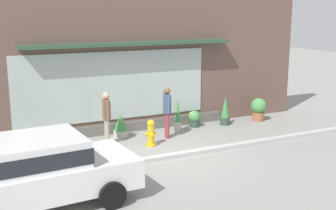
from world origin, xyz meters
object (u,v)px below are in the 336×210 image
Objects in this scene: parked_car_white at (34,168)px; potted_plant_window_center at (225,111)px; potted_plant_by_entrance at (194,118)px; potted_plant_window_right at (121,126)px; pedestrian_passerby at (106,114)px; potted_plant_corner_tall at (178,116)px; pedestrian_with_handbag at (167,108)px; potted_plant_doorstep at (259,108)px; fire_hydrant at (151,133)px.

parked_car_white reaches higher than potted_plant_window_center.
potted_plant_window_right is (-2.85, -0.01, 0.06)m from potted_plant_by_entrance.
pedestrian_passerby is 1.43× the size of potted_plant_corner_tall.
pedestrian_passerby is (-2.03, 0.18, -0.02)m from pedestrian_with_handbag.
potted_plant_doorstep is (2.68, -0.29, 0.17)m from potted_plant_by_entrance.
potted_plant_by_entrance is at bearing 16.80° from potted_plant_corner_tall.
potted_plant_corner_tall is (-1.99, -0.00, 0.06)m from potted_plant_window_center.
fire_hydrant is 0.79× the size of potted_plant_window_center.
fire_hydrant is at bearing -162.12° from potted_plant_window_center.
parked_car_white reaches higher than potted_plant_window_right.
pedestrian_with_handbag reaches higher than potted_plant_by_entrance.
pedestrian_with_handbag is at bearing -151.61° from potted_plant_by_entrance.
parked_car_white is 8.52m from potted_plant_window_center.
parked_car_white is at bearing -144.19° from potted_plant_corner_tall.
potted_plant_by_entrance is (1.51, 0.82, -0.69)m from pedestrian_with_handbag.
fire_hydrant is at bearing -143.41° from potted_plant_corner_tall.
potted_plant_window_center is at bearing -3.32° from potted_plant_window_right.
pedestrian_passerby reaches higher than fire_hydrant.
potted_plant_window_center is 1.50m from potted_plant_doorstep.
parked_car_white is at bearing -144.49° from fire_hydrant.
potted_plant_window_center is 1.76× the size of potted_plant_by_entrance.
potted_plant_window_right is (0.69, 0.62, -0.61)m from pedestrian_passerby.
parked_car_white is 9.85m from potted_plant_doorstep.
potted_plant_window_center is 1.35× the size of potted_plant_window_right.
pedestrian_with_handbag reaches higher than potted_plant_window_center.
potted_plant_window_center is 1.20× the size of potted_plant_doorstep.
potted_plant_by_entrance is at bearing 173.84° from potted_plant_doorstep.
pedestrian_passerby is at bearing 48.38° from parked_car_white.
potted_plant_corner_tall is at bearing 36.59° from fire_hydrant.
parked_car_white is at bearing -129.56° from potted_plant_window_right.
fire_hydrant is at bearing -69.47° from potted_plant_window_right.
potted_plant_corner_tall is (-3.49, 0.04, 0.08)m from potted_plant_doorstep.
potted_plant_by_entrance is 0.51× the size of potted_plant_corner_tall.
potted_plant_window_right is (-4.03, 0.23, -0.13)m from potted_plant_window_center.
potted_plant_corner_tall is (0.70, 0.57, -0.44)m from pedestrian_with_handbag.
potted_plant_window_right is at bearing 110.53° from fire_hydrant.
pedestrian_with_handbag reaches higher than parked_car_white.
potted_plant_doorstep is (5.53, -0.28, 0.11)m from potted_plant_window_right.
pedestrian_with_handbag is 2.18× the size of potted_plant_window_right.
potted_plant_doorstep is 0.75× the size of potted_plant_corner_tall.
potted_plant_by_entrance is 2.70m from potted_plant_doorstep.
pedestrian_passerby reaches higher than potted_plant_window_center.
potted_plant_doorstep is at bearing -0.72° from potted_plant_corner_tall.
pedestrian_with_handbag is 1.69m from potted_plant_window_right.
pedestrian_with_handbag reaches higher than potted_plant_doorstep.
potted_plant_doorstep is at bearing -71.39° from pedestrian_with_handbag.
potted_plant_window_right is 2.06m from potted_plant_corner_tall.
potted_plant_doorstep is at bearing 12.24° from fire_hydrant.
potted_plant_by_entrance is at bearing 30.51° from fire_hydrant.
pedestrian_with_handbag is 1.02× the size of pedestrian_passerby.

